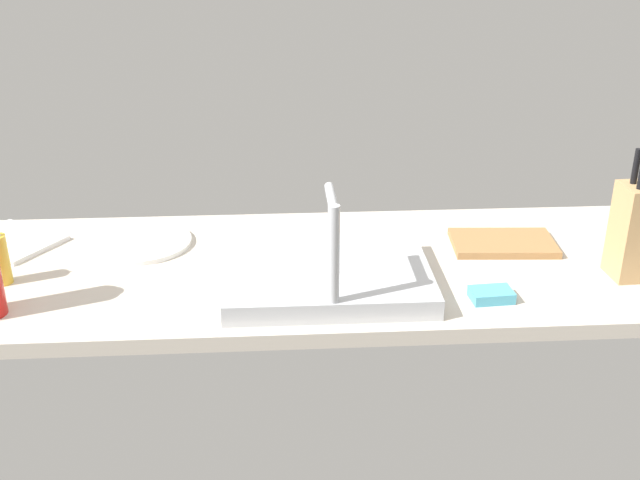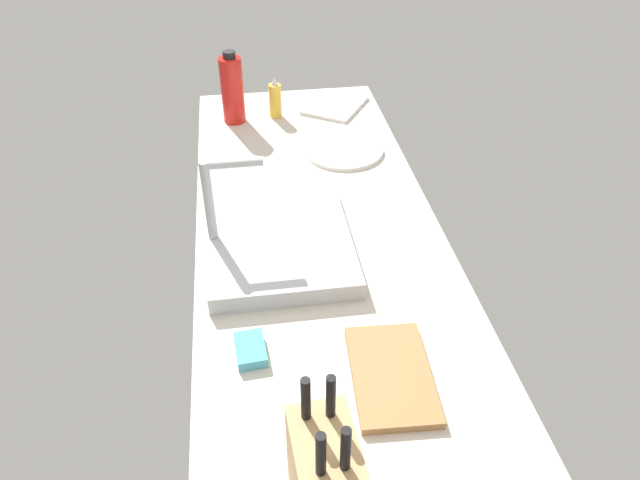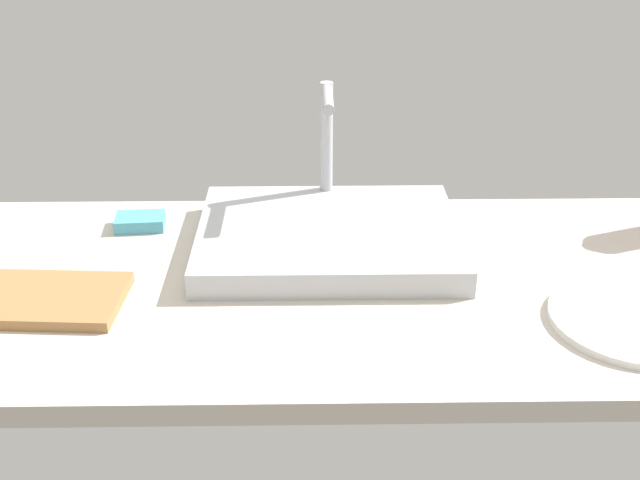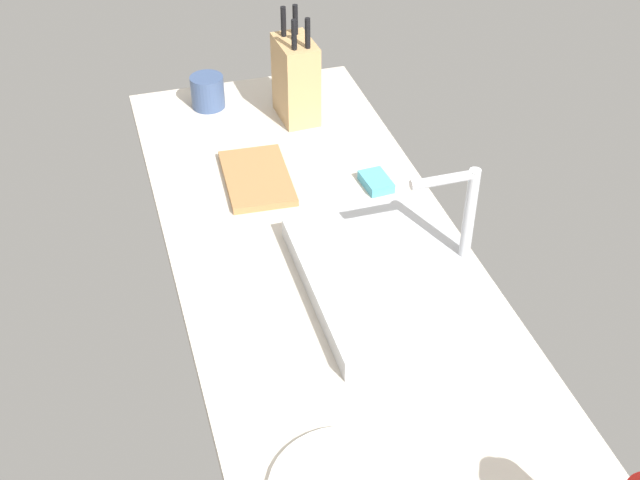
{
  "view_description": "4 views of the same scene",
  "coord_description": "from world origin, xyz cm",
  "views": [
    {
      "loc": [
        12.6,
        163.15,
        83.75
      ],
      "look_at": [
        2.63,
        2.83,
        10.98
      ],
      "focal_mm": 42.87,
      "sensor_mm": 36.0,
      "label": 1
    },
    {
      "loc": [
        -117.49,
        18.03,
        96.96
      ],
      "look_at": [
        -5.38,
        1.53,
        9.41
      ],
      "focal_mm": 33.51,
      "sensor_mm": 36.0,
      "label": 2
    },
    {
      "loc": [
        -1.96,
        -111.9,
        68.24
      ],
      "look_at": [
        -0.24,
        -1.17,
        11.46
      ],
      "focal_mm": 43.89,
      "sensor_mm": 36.0,
      "label": 3
    },
    {
      "loc": [
        123.44,
        -40.86,
        120.08
      ],
      "look_at": [
        -5.5,
        -2.41,
        13.23
      ],
      "focal_mm": 47.43,
      "sensor_mm": 36.0,
      "label": 4
    }
  ],
  "objects": [
    {
      "name": "faucet",
      "position": [
        1.57,
        25.27,
        18.79
      ],
      "size": [
        5.5,
        14.53,
        25.66
      ],
      "color": "#B7BABF",
      "rests_on": "countertop_slab"
    },
    {
      "name": "sink_basin",
      "position": [
        1.46,
        10.99,
        5.8
      ],
      "size": [
        45.62,
        35.03,
        4.6
      ],
      "primitive_type": "cube",
      "color": "#B7BABF",
      "rests_on": "countertop_slab"
    },
    {
      "name": "dish_towel",
      "position": [
        79.36,
        -16.29,
        4.1
      ],
      "size": [
        28.22,
        26.97,
        1.2
      ],
      "primitive_type": "cube",
      "rotation": [
        0.0,
        0.0,
        -0.57
      ],
      "color": "white",
      "rests_on": "countertop_slab"
    },
    {
      "name": "cutting_board",
      "position": [
        -43.82,
        -6.98,
        4.4
      ],
      "size": [
        26.08,
        16.85,
        1.8
      ],
      "primitive_type": "cube",
      "rotation": [
        0.0,
        0.0,
        -0.06
      ],
      "color": "#9E7042",
      "rests_on": "countertop_slab"
    },
    {
      "name": "dinner_plate",
      "position": [
        46.69,
        -13.73,
        4.1
      ],
      "size": [
        25.12,
        25.12,
        1.2
      ],
      "primitive_type": "cylinder",
      "color": "white",
      "rests_on": "countertop_slab"
    },
    {
      "name": "dish_sponge",
      "position": [
        -33.55,
        20.05,
        4.7
      ],
      "size": [
        9.42,
        6.66,
        2.4
      ],
      "primitive_type": "cube",
      "rotation": [
        0.0,
        0.0,
        0.07
      ],
      "color": "#4CA3BC",
      "rests_on": "countertop_slab"
    },
    {
      "name": "countertop_slab",
      "position": [
        0.0,
        0.0,
        1.75
      ],
      "size": [
        191.33,
        63.91,
        3.5
      ],
      "primitive_type": "cube",
      "color": "beige",
      "rests_on": "ground"
    }
  ]
}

